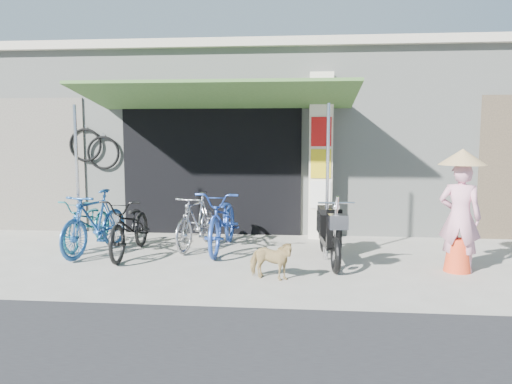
# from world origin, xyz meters

# --- Properties ---
(ground) EXTENTS (80.00, 80.00, 0.00)m
(ground) POSITION_xyz_m (0.00, 0.00, 0.00)
(ground) COLOR #9F9B90
(ground) RESTS_ON ground
(bicycle_shop) EXTENTS (12.30, 5.30, 3.66)m
(bicycle_shop) POSITION_xyz_m (-0.00, 5.09, 1.83)
(bicycle_shop) COLOR #979C94
(bicycle_shop) RESTS_ON ground
(shop_pillar) EXTENTS (0.42, 0.44, 3.00)m
(shop_pillar) POSITION_xyz_m (0.85, 2.45, 1.50)
(shop_pillar) COLOR silver
(shop_pillar) RESTS_ON ground
(awning) EXTENTS (4.60, 1.88, 2.72)m
(awning) POSITION_xyz_m (-0.90, 1.63, 2.51)
(awning) COLOR #385D29
(awning) RESTS_ON ground
(neighbour_left) EXTENTS (2.60, 0.06, 2.60)m
(neighbour_left) POSITION_xyz_m (-5.00, 2.59, 1.30)
(neighbour_left) COLOR #6B665B
(neighbour_left) RESTS_ON ground
(bike_teal) EXTENTS (0.64, 1.62, 0.84)m
(bike_teal) POSITION_xyz_m (-3.08, 1.25, 0.42)
(bike_teal) COLOR #186670
(bike_teal) RESTS_ON ground
(bike_blue) EXTENTS (0.84, 1.75, 1.01)m
(bike_blue) POSITION_xyz_m (-2.77, 0.81, 0.51)
(bike_blue) COLOR #1F4F90
(bike_blue) RESTS_ON ground
(bike_black) EXTENTS (0.66, 1.78, 0.93)m
(bike_black) POSITION_xyz_m (-2.16, 0.76, 0.46)
(bike_black) COLOR black
(bike_black) RESTS_ON ground
(bike_silver) EXTENTS (0.76, 1.61, 0.93)m
(bike_silver) POSITION_xyz_m (-1.23, 1.35, 0.47)
(bike_silver) COLOR #A4A4A8
(bike_silver) RESTS_ON ground
(bike_navy) EXTENTS (0.73, 1.94, 1.01)m
(bike_navy) POSITION_xyz_m (-0.76, 1.23, 0.50)
(bike_navy) COLOR #21419A
(bike_navy) RESTS_ON ground
(street_dog) EXTENTS (0.68, 0.44, 0.53)m
(street_dog) POSITION_xyz_m (0.12, -0.38, 0.26)
(street_dog) COLOR tan
(street_dog) RESTS_ON ground
(moped) EXTENTS (0.50, 1.75, 0.99)m
(moped) POSITION_xyz_m (0.93, 0.66, 0.45)
(moped) COLOR black
(moped) RESTS_ON ground
(nun) EXTENTS (0.65, 0.64, 1.71)m
(nun) POSITION_xyz_m (2.70, 0.27, 0.85)
(nun) COLOR pink
(nun) RESTS_ON ground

